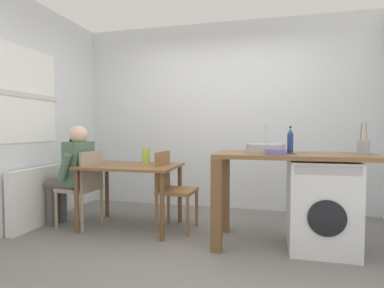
{
  "coord_description": "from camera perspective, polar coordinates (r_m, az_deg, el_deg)",
  "views": [
    {
      "loc": [
        0.62,
        -2.71,
        1.15
      ],
      "look_at": [
        -0.16,
        0.45,
        1.0
      ],
      "focal_mm": 28.41,
      "sensor_mm": 36.0,
      "label": 1
    }
  ],
  "objects": [
    {
      "name": "radiator",
      "position": [
        4.08,
        -27.24,
        -8.91
      ],
      "size": [
        0.1,
        0.8,
        0.7
      ],
      "primitive_type": "cube",
      "color": "white",
      "rests_on": "ground_plane"
    },
    {
      "name": "utensil_crock",
      "position": [
        3.26,
        29.45,
        -0.47
      ],
      "size": [
        0.11,
        0.11,
        0.3
      ],
      "color": "gray",
      "rests_on": "kitchen_counter"
    },
    {
      "name": "dining_table",
      "position": [
        3.63,
        -11.4,
        -5.37
      ],
      "size": [
        1.1,
        0.76,
        0.74
      ],
      "color": "brown",
      "rests_on": "ground_plane"
    },
    {
      "name": "chair_person_seat",
      "position": [
        3.83,
        -19.55,
        -7.12
      ],
      "size": [
        0.44,
        0.44,
        0.9
      ],
      "rotation": [
        0.0,
        0.0,
        1.48
      ],
      "color": "gray",
      "rests_on": "ground_plane"
    },
    {
      "name": "vase",
      "position": [
        3.64,
        -8.62,
        -2.26
      ],
      "size": [
        0.09,
        0.09,
        0.19
      ],
      "primitive_type": "cylinder",
      "color": "#A8C63D",
      "rests_on": "dining_table"
    },
    {
      "name": "tap",
      "position": [
        3.27,
        13.6,
        1.05
      ],
      "size": [
        0.02,
        0.02,
        0.28
      ],
      "primitive_type": "cylinder",
      "color": "#B2B2B7",
      "rests_on": "kitchen_counter"
    },
    {
      "name": "seated_person",
      "position": [
        3.91,
        -21.44,
        -4.53
      ],
      "size": [
        0.52,
        0.53,
        1.2
      ],
      "rotation": [
        0.0,
        0.0,
        1.48
      ],
      "color": "#595651",
      "rests_on": "ground_plane"
    },
    {
      "name": "bottle_tall_green",
      "position": [
        3.18,
        17.96,
        0.58
      ],
      "size": [
        0.06,
        0.06,
        0.26
      ],
      "color": "navy",
      "rests_on": "kitchen_counter"
    },
    {
      "name": "wall_back",
      "position": [
        4.51,
        5.9,
        5.23
      ],
      "size": [
        4.6,
        0.1,
        2.7
      ],
      "primitive_type": "cube",
      "color": "silver",
      "rests_on": "ground_plane"
    },
    {
      "name": "washing_machine",
      "position": [
        3.21,
        23.04,
        -10.48
      ],
      "size": [
        0.6,
        0.61,
        0.86
      ],
      "color": "silver",
      "rests_on": "ground_plane"
    },
    {
      "name": "sink_basin",
      "position": [
        3.09,
        13.57,
        -0.81
      ],
      "size": [
        0.38,
        0.38,
        0.09
      ],
      "primitive_type": "cylinder",
      "color": "#9EA0A5",
      "rests_on": "kitchen_counter"
    },
    {
      "name": "wall_window_side",
      "position": [
        3.88,
        -31.89,
        5.28
      ],
      "size": [
        0.12,
        3.8,
        2.7
      ],
      "color": "silver",
      "rests_on": "ground_plane"
    },
    {
      "name": "kitchen_counter",
      "position": [
        3.11,
        14.48,
        -4.56
      ],
      "size": [
        1.5,
        0.68,
        0.92
      ],
      "color": "brown",
      "rests_on": "ground_plane"
    },
    {
      "name": "scissors",
      "position": [
        3.0,
        17.62,
        -1.74
      ],
      "size": [
        0.15,
        0.06,
        0.01
      ],
      "color": "#B2B2B7",
      "rests_on": "kitchen_counter"
    },
    {
      "name": "ground_plane",
      "position": [
        3.01,
        0.91,
        -19.77
      ],
      "size": [
        5.46,
        5.46,
        0.0
      ],
      "primitive_type": "plane",
      "color": "slate"
    },
    {
      "name": "chair_opposite",
      "position": [
        3.53,
        -3.94,
        -7.78
      ],
      "size": [
        0.42,
        0.42,
        0.9
      ],
      "rotation": [
        0.0,
        0.0,
        -1.62
      ],
      "color": "olive",
      "rests_on": "ground_plane"
    },
    {
      "name": "mixing_bowl",
      "position": [
        2.9,
        15.51,
        -1.4
      ],
      "size": [
        0.18,
        0.18,
        0.05
      ],
      "color": "slate",
      "rests_on": "kitchen_counter"
    }
  ]
}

